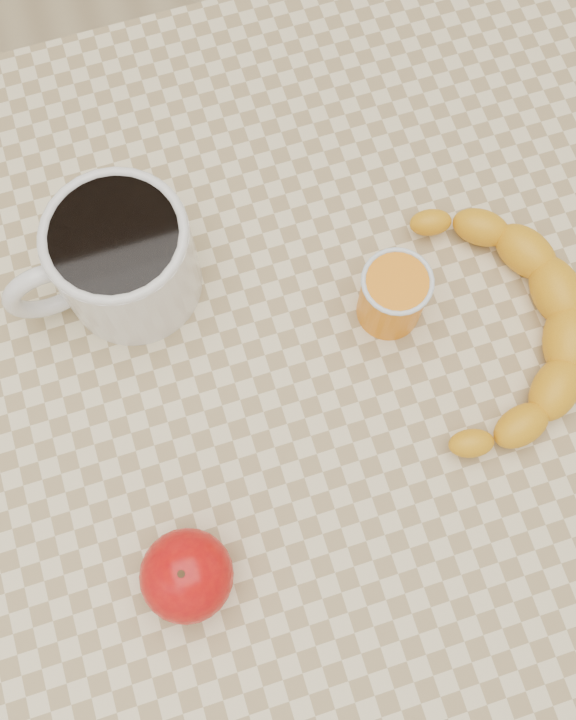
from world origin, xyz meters
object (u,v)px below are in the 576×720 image
object	(u,v)px
apple	(187,576)
table	(288,391)
banana	(500,328)
coffee_mug	(120,259)
orange_juice_glass	(393,296)

from	to	relation	value
apple	table	bearing A→B (deg)	48.79
banana	coffee_mug	bearing A→B (deg)	174.68
table	orange_juice_glass	xyz separation A→B (m)	(0.10, 0.02, 0.12)
orange_juice_glass	banana	size ratio (longest dim) A/B	0.22
orange_juice_glass	coffee_mug	bearing A→B (deg)	156.13
table	orange_juice_glass	world-z (taller)	orange_juice_glass
orange_juice_glass	apple	size ratio (longest dim) A/B	0.80
table	banana	world-z (taller)	banana
apple	banana	xyz separation A→B (m)	(0.31, 0.12, -0.01)
coffee_mug	apple	distance (m)	0.27
orange_juice_glass	apple	world-z (taller)	orange_juice_glass
coffee_mug	orange_juice_glass	size ratio (longest dim) A/B	2.47
orange_juice_glass	apple	bearing A→B (deg)	-143.54
orange_juice_glass	table	bearing A→B (deg)	-167.21
coffee_mug	orange_juice_glass	world-z (taller)	coffee_mug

